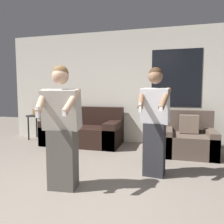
{
  "coord_description": "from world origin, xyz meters",
  "views": [
    {
      "loc": [
        1.06,
        -1.91,
        1.25
      ],
      "look_at": [
        0.29,
        0.94,
        0.97
      ],
      "focal_mm": 35.0,
      "sensor_mm": 36.0,
      "label": 1
    }
  ],
  "objects_px": {
    "person_left": "(62,129)",
    "couch": "(83,131)",
    "side_table": "(39,119)",
    "armchair": "(188,140)",
    "person_right": "(155,122)"
  },
  "relations": [
    {
      "from": "couch",
      "to": "person_left",
      "type": "bearing_deg",
      "value": -73.67
    },
    {
      "from": "armchair",
      "to": "side_table",
      "type": "bearing_deg",
      "value": 173.39
    },
    {
      "from": "armchair",
      "to": "side_table",
      "type": "height_order",
      "value": "armchair"
    },
    {
      "from": "armchair",
      "to": "person_left",
      "type": "relative_size",
      "value": 0.63
    },
    {
      "from": "couch",
      "to": "armchair",
      "type": "height_order",
      "value": "couch"
    },
    {
      "from": "armchair",
      "to": "person_left",
      "type": "bearing_deg",
      "value": -128.89
    },
    {
      "from": "couch",
      "to": "armchair",
      "type": "bearing_deg",
      "value": -5.49
    },
    {
      "from": "side_table",
      "to": "person_right",
      "type": "distance_m",
      "value": 3.58
    },
    {
      "from": "side_table",
      "to": "person_left",
      "type": "xyz_separation_m",
      "value": [
        2.01,
        -2.51,
        0.25
      ]
    },
    {
      "from": "person_left",
      "to": "couch",
      "type": "bearing_deg",
      "value": 106.33
    },
    {
      "from": "side_table",
      "to": "couch",
      "type": "bearing_deg",
      "value": -8.6
    },
    {
      "from": "armchair",
      "to": "couch",
      "type": "bearing_deg",
      "value": 174.51
    },
    {
      "from": "side_table",
      "to": "person_left",
      "type": "height_order",
      "value": "person_left"
    },
    {
      "from": "couch",
      "to": "person_left",
      "type": "distance_m",
      "value": 2.45
    },
    {
      "from": "armchair",
      "to": "person_right",
      "type": "height_order",
      "value": "person_right"
    }
  ]
}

